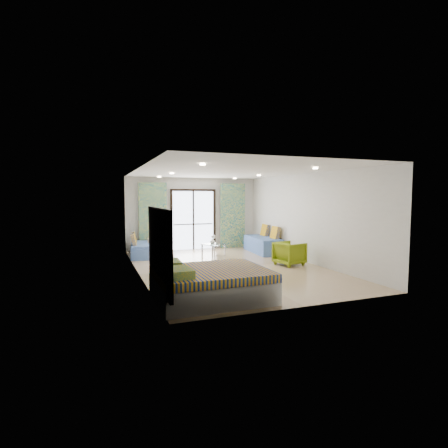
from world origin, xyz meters
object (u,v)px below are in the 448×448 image
object	(u,v)px
armchair	(290,252)
coffee_table	(213,245)
daybed_right	(263,244)
daybed_left	(141,249)
bed	(210,284)

from	to	relation	value
armchair	coffee_table	bearing A→B (deg)	21.42
daybed_right	daybed_left	bearing A→B (deg)	175.85
coffee_table	armchair	size ratio (longest dim) A/B	1.07
bed	daybed_right	world-z (taller)	daybed_right
daybed_right	coffee_table	world-z (taller)	daybed_right
daybed_left	bed	bearing A→B (deg)	-75.86
daybed_right	coffee_table	bearing A→B (deg)	-172.74
bed	daybed_left	world-z (taller)	daybed_left
bed	armchair	size ratio (longest dim) A/B	2.87
bed	daybed_right	distance (m)	5.95
bed	coffee_table	bearing A→B (deg)	70.19
daybed_right	bed	bearing A→B (deg)	-122.34
coffee_table	bed	bearing A→B (deg)	-109.81
coffee_table	armchair	world-z (taller)	armchair
daybed_right	coffee_table	distance (m)	1.92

